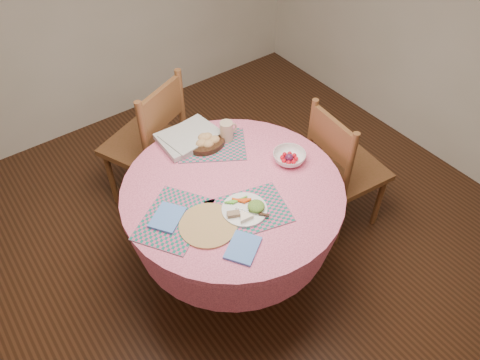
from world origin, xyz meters
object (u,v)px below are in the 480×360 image
Objects in this scene: fruit_bowl at (289,157)px; dinner_plate at (247,208)px; latte_mug at (227,131)px; wicker_trivet at (208,225)px; chair_back at (150,141)px; bread_bowl at (207,142)px; chair_right at (342,167)px; dining_table at (233,211)px.

dinner_plate is at bearing -159.29° from fruit_bowl.
fruit_bowl is (0.44, 0.16, 0.01)m from dinner_plate.
wicker_trivet is at bearing -133.37° from latte_mug.
wicker_trivet is (-0.18, -1.01, 0.21)m from chair_back.
chair_back is 0.64m from latte_mug.
latte_mug reaches higher than dinner_plate.
bread_bowl reaches higher than wicker_trivet.
latte_mug is (-0.61, 0.43, 0.31)m from chair_right.
dinner_plate is at bearing -115.58° from latte_mug.
latte_mug reaches higher than fruit_bowl.
bread_bowl is 1.02× the size of fruit_bowl.
wicker_trivet is (-1.08, -0.07, 0.25)m from chair_right.
chair_back is 4.62× the size of fruit_bowl.
chair_back reaches higher than wicker_trivet.
latte_mug is at bearing 115.25° from fruit_bowl.
wicker_trivet is at bearing 170.39° from dinner_plate.
bread_bowl is at bearing 64.36° from chair_right.
dinner_plate is 0.47m from fruit_bowl.
fruit_bowl is (-0.43, 0.06, 0.27)m from chair_right.
wicker_trivet is 0.66m from fruit_bowl.
fruit_bowl reaches higher than dinner_plate.
dining_table is 0.45m from fruit_bowl.
fruit_bowl is at bearing -64.75° from latte_mug.
latte_mug is at bearing 60.12° from chair_right.
dinner_plate is 1.93× the size of latte_mug.
wicker_trivet is (-0.26, -0.15, 0.20)m from dining_table.
fruit_bowl is at bearing -2.81° from dining_table.
wicker_trivet reaches higher than dining_table.
dinner_plate is at bearing 102.71° from chair_right.
chair_right is 7.85× the size of latte_mug.
chair_right is at bearing -31.29° from bread_bowl.
dinner_plate is 0.57m from bread_bowl.
latte_mug reaches higher than wicker_trivet.
latte_mug is at bearing 46.63° from wicker_trivet.
wicker_trivet is 2.42× the size of latte_mug.
dinner_plate is at bearing -103.41° from dining_table.
latte_mug is at bearing 64.42° from dinner_plate.
chair_right is 4.33× the size of fruit_bowl.
fruit_bowl is (0.18, -0.37, -0.04)m from latte_mug.
chair_right is at bearing -35.52° from latte_mug.
chair_right is 4.23× the size of bread_bowl.
dining_table is 0.86m from chair_back.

